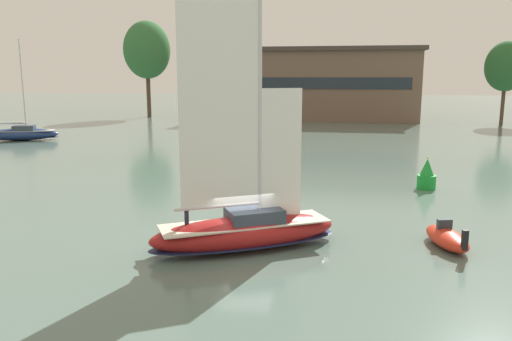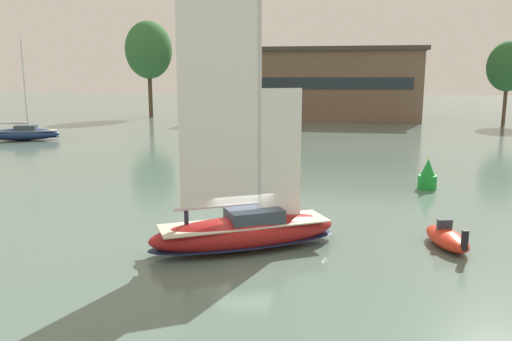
{
  "view_description": "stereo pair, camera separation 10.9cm",
  "coord_description": "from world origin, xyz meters",
  "views": [
    {
      "loc": [
        4.09,
        -21.63,
        7.83
      ],
      "look_at": [
        0.0,
        3.0,
        3.09
      ],
      "focal_mm": 35.0,
      "sensor_mm": 36.0,
      "label": 1
    },
    {
      "loc": [
        4.19,
        -21.62,
        7.83
      ],
      "look_at": [
        0.0,
        3.0,
        3.09
      ],
      "focal_mm": 35.0,
      "sensor_mm": 36.0,
      "label": 2
    }
  ],
  "objects": [
    {
      "name": "waterfront_building",
      "position": [
        0.82,
        72.48,
        6.43
      ],
      "size": [
        34.62,
        16.21,
        12.78
      ],
      "color": "brown",
      "rests_on": "ground"
    },
    {
      "name": "ground_plane",
      "position": [
        0.0,
        0.0,
        0.0
      ],
      "size": [
        400.0,
        400.0,
        0.0
      ],
      "primitive_type": "plane",
      "color": "slate"
    },
    {
      "name": "motor_tender",
      "position": [
        9.23,
        1.71,
        0.42
      ],
      "size": [
        2.15,
        3.63,
        1.31
      ],
      "color": "red",
      "rests_on": "ground"
    },
    {
      "name": "channel_buoy",
      "position": [
        10.32,
        14.26,
        0.93
      ],
      "size": [
        1.29,
        1.29,
        2.32
      ],
      "color": "green",
      "rests_on": "ground"
    },
    {
      "name": "sailboat_moored_near_marina",
      "position": [
        -34.64,
        34.13,
        0.83
      ],
      "size": [
        9.19,
        5.49,
        12.21
      ],
      "color": "navy",
      "rests_on": "ground"
    },
    {
      "name": "tree_shore_left",
      "position": [
        30.28,
        65.28,
        9.33
      ],
      "size": [
        6.48,
        6.48,
        13.33
      ],
      "color": "#4C3828",
      "rests_on": "ground"
    },
    {
      "name": "sailboat_main",
      "position": [
        0.01,
        0.0,
        0.99
      ],
      "size": [
        9.02,
        6.52,
        12.28
      ],
      "color": "maroon",
      "rests_on": "ground"
    },
    {
      "name": "tree_shore_center",
      "position": [
        -32.1,
        70.42,
        12.65
      ],
      "size": [
        8.78,
        8.78,
        18.07
      ],
      "color": "#4C3828",
      "rests_on": "ground"
    }
  ]
}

